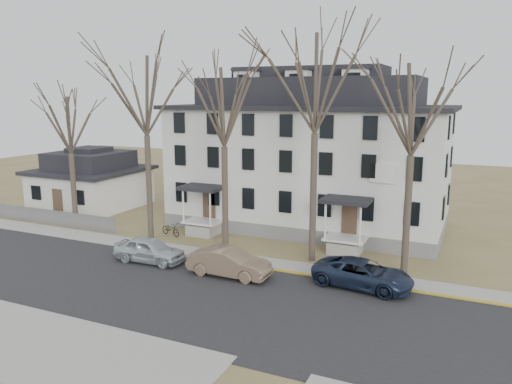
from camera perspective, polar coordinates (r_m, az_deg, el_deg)
The scene contains 17 objects.
ground at distance 23.17m, azimuth -3.87°, elevation -14.63°, with size 120.00×120.00×0.00m, color olive.
main_road at distance 24.78m, azimuth -1.63°, elevation -12.82°, with size 120.00×10.00×0.04m, color #27272A.
far_sidewalk at distance 29.90m, azimuth 3.47°, elevation -8.56°, with size 120.00×2.00×0.08m, color #A09F97.
near_sidewalk_left at distance 24.54m, azimuth -27.20°, elevation -14.38°, with size 20.00×5.00×0.08m, color #A09F97.
yellow_curb at distance 27.80m, azimuth 12.61°, elevation -10.37°, with size 14.00×0.25×0.06m, color gold.
boarding_house at distance 38.50m, azimuth 6.09°, elevation 4.07°, with size 20.80×12.36×12.05m.
small_house at distance 47.56m, azimuth -18.32°, elevation 1.09°, with size 8.70×8.70×5.00m.
fence at distance 42.84m, azimuth -23.01°, elevation -3.37°, with size 14.00×0.06×1.20m, color gray.
tree_far_left at distance 35.10m, azimuth -12.57°, elevation 11.32°, with size 8.40×8.40×13.72m.
tree_mid_left at distance 31.88m, azimuth -3.70°, elevation 10.27°, with size 7.80×7.80×12.74m.
tree_center at distance 29.55m, azimuth 6.87°, elevation 13.03°, with size 9.00×9.00×14.70m.
tree_mid_right at distance 28.36m, azimuth 17.60°, elevation 9.69°, with size 7.80×7.80×12.74m.
tree_bungalow at distance 39.73m, azimuth -20.61°, elevation 7.61°, with size 6.60×6.60×10.78m.
car_silver at distance 31.09m, azimuth -12.09°, elevation -6.54°, with size 1.79×4.44×1.51m, color silver.
car_tan at distance 28.19m, azimuth -3.09°, elevation -8.11°, with size 1.65×4.74×1.56m, color #7E654F.
car_navy at distance 27.20m, azimuth 12.11°, elevation -9.20°, with size 2.42×5.24×1.46m, color #1E2841.
bicycle_left at distance 36.54m, azimuth -9.72°, elevation -4.25°, with size 0.63×1.81×0.95m, color black.
Camera 1 is at (9.98, -18.34, 10.05)m, focal length 35.00 mm.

